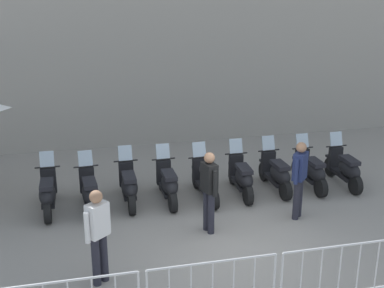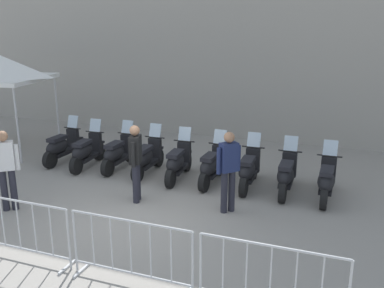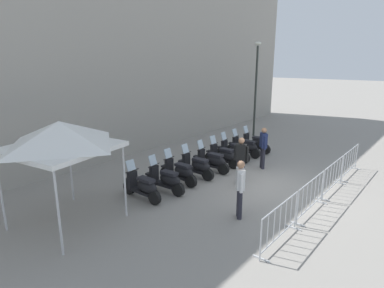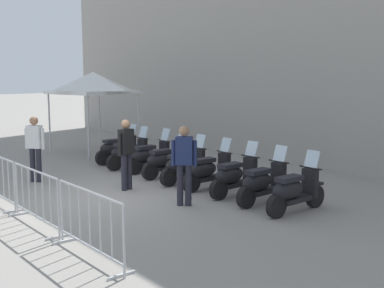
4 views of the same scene
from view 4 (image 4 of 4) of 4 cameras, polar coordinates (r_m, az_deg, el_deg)
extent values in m
plane|color=gray|center=(11.41, -10.16, -6.21)|extent=(120.00, 120.00, 0.00)
cylinder|color=black|center=(15.97, -6.51, -1.17)|extent=(0.23, 0.50, 0.48)
cylinder|color=black|center=(15.36, -10.43, -1.62)|extent=(0.23, 0.50, 0.48)
cube|color=black|center=(15.64, -8.43, -1.25)|extent=(0.43, 0.90, 0.10)
ellipsoid|color=black|center=(15.47, -9.35, -0.47)|extent=(0.51, 0.89, 0.40)
cube|color=black|center=(15.46, -9.26, 0.35)|extent=(0.39, 0.64, 0.10)
cube|color=black|center=(15.82, -7.10, -0.13)|extent=(0.36, 0.20, 0.60)
cylinder|color=black|center=(15.78, -7.12, 1.06)|extent=(0.56, 0.14, 0.04)
cube|color=silver|center=(15.78, -6.97, 1.72)|extent=(0.34, 0.20, 0.35)
cube|color=black|center=(15.92, -6.52, -0.21)|extent=(0.26, 0.35, 0.06)
cylinder|color=black|center=(15.19, -5.25, -1.62)|extent=(0.19, 0.49, 0.48)
cylinder|color=black|center=(14.47, -9.12, -2.18)|extent=(0.19, 0.49, 0.48)
cube|color=black|center=(14.82, -7.14, -1.74)|extent=(0.37, 0.89, 0.10)
ellipsoid|color=black|center=(14.62, -8.04, -0.94)|extent=(0.44, 0.87, 0.40)
cube|color=black|center=(14.60, -7.96, -0.07)|extent=(0.34, 0.63, 0.10)
cube|color=black|center=(15.03, -5.82, -0.54)|extent=(0.35, 0.17, 0.60)
cylinder|color=black|center=(14.98, -5.84, 0.71)|extent=(0.56, 0.09, 0.04)
cube|color=silver|center=(14.99, -5.70, 1.41)|extent=(0.33, 0.17, 0.35)
cube|color=black|center=(15.15, -5.26, -0.62)|extent=(0.23, 0.34, 0.06)
cylinder|color=black|center=(14.53, -2.66, -2.04)|extent=(0.22, 0.50, 0.48)
cylinder|color=black|center=(13.84, -6.79, -2.60)|extent=(0.22, 0.50, 0.48)
cube|color=black|center=(14.17, -4.68, -2.16)|extent=(0.42, 0.90, 0.10)
ellipsoid|color=black|center=(13.97, -5.63, -1.31)|extent=(0.50, 0.89, 0.40)
cube|color=black|center=(13.96, -5.54, -0.41)|extent=(0.38, 0.64, 0.10)
cube|color=black|center=(14.37, -3.27, -0.91)|extent=(0.36, 0.20, 0.60)
cylinder|color=black|center=(14.32, -3.28, 0.40)|extent=(0.56, 0.13, 0.04)
cube|color=silver|center=(14.33, -3.12, 1.13)|extent=(0.34, 0.19, 0.35)
cube|color=black|center=(14.48, -2.67, -0.99)|extent=(0.25, 0.35, 0.06)
cylinder|color=black|center=(13.79, -0.73, -2.58)|extent=(0.21, 0.50, 0.48)
cylinder|color=black|center=(13.05, -4.94, -3.22)|extent=(0.21, 0.50, 0.48)
cube|color=black|center=(13.41, -2.78, -2.72)|extent=(0.41, 0.90, 0.10)
ellipsoid|color=black|center=(13.20, -3.75, -1.85)|extent=(0.48, 0.89, 0.40)
cube|color=black|center=(13.18, -3.65, -0.89)|extent=(0.37, 0.64, 0.10)
cube|color=black|center=(13.62, -1.34, -1.39)|extent=(0.36, 0.19, 0.60)
cylinder|color=black|center=(13.57, -1.34, -0.02)|extent=(0.56, 0.12, 0.04)
cube|color=silver|center=(13.58, -1.18, 0.75)|extent=(0.34, 0.19, 0.35)
cube|color=black|center=(13.75, -0.74, -1.47)|extent=(0.25, 0.35, 0.06)
cylinder|color=black|center=(13.10, 1.40, -3.15)|extent=(0.19, 0.49, 0.48)
cylinder|color=black|center=(12.28, -2.76, -3.92)|extent=(0.19, 0.49, 0.48)
cube|color=black|center=(12.67, -0.61, -3.35)|extent=(0.37, 0.89, 0.10)
ellipsoid|color=black|center=(12.44, -1.56, -2.44)|extent=(0.45, 0.87, 0.40)
cube|color=black|center=(12.43, -1.46, -1.42)|extent=(0.34, 0.63, 0.10)
cube|color=black|center=(12.91, 0.81, -1.91)|extent=(0.35, 0.18, 0.60)
cylinder|color=black|center=(12.86, 0.81, -0.47)|extent=(0.56, 0.10, 0.04)
cube|color=silver|center=(12.87, 0.97, 0.35)|extent=(0.33, 0.17, 0.35)
cube|color=black|center=(13.05, 1.40, -1.99)|extent=(0.23, 0.34, 0.06)
cylinder|color=black|center=(12.44, 4.44, -3.78)|extent=(0.23, 0.50, 0.48)
cylinder|color=black|center=(11.67, -0.11, -4.55)|extent=(0.23, 0.50, 0.48)
cube|color=black|center=(12.04, 2.24, -3.97)|extent=(0.45, 0.91, 0.10)
ellipsoid|color=black|center=(11.81, 1.20, -3.00)|extent=(0.52, 0.89, 0.40)
cube|color=black|center=(11.79, 1.32, -1.94)|extent=(0.39, 0.64, 0.10)
cube|color=black|center=(12.26, 3.80, -2.47)|extent=(0.36, 0.20, 0.60)
cylinder|color=black|center=(12.21, 3.82, -0.95)|extent=(0.56, 0.15, 0.04)
cube|color=silver|center=(12.21, 4.00, -0.09)|extent=(0.34, 0.20, 0.35)
cube|color=black|center=(12.39, 4.45, -2.55)|extent=(0.26, 0.35, 0.06)
cylinder|color=black|center=(11.89, 7.40, -4.38)|extent=(0.20, 0.49, 0.48)
cylinder|color=black|center=(11.00, 3.15, -5.34)|extent=(0.20, 0.49, 0.48)
cube|color=black|center=(11.43, 5.36, -4.65)|extent=(0.39, 0.90, 0.10)
ellipsoid|color=black|center=(11.18, 4.40, -3.67)|extent=(0.46, 0.88, 0.40)
cube|color=black|center=(11.16, 4.53, -2.54)|extent=(0.35, 0.63, 0.10)
cube|color=black|center=(11.69, 6.83, -3.03)|extent=(0.36, 0.18, 0.60)
cylinder|color=black|center=(11.63, 6.86, -1.44)|extent=(0.56, 0.11, 0.04)
cube|color=silver|center=(11.64, 7.04, -0.54)|extent=(0.34, 0.18, 0.35)
cube|color=black|center=(11.83, 7.43, -3.10)|extent=(0.24, 0.34, 0.06)
cylinder|color=black|center=(11.29, 10.66, -5.12)|extent=(0.21, 0.49, 0.48)
cylinder|color=black|center=(10.37, 6.38, -6.21)|extent=(0.21, 0.49, 0.48)
cube|color=black|center=(10.81, 8.62, -5.44)|extent=(0.40, 0.90, 0.10)
ellipsoid|color=black|center=(10.55, 7.66, -4.42)|extent=(0.47, 0.88, 0.40)
cube|color=black|center=(10.53, 7.80, -3.23)|extent=(0.36, 0.63, 0.10)
cube|color=black|center=(11.08, 10.11, -3.71)|extent=(0.36, 0.19, 0.60)
cylinder|color=black|center=(11.02, 10.15, -2.03)|extent=(0.56, 0.11, 0.04)
cube|color=silver|center=(11.03, 10.33, -1.08)|extent=(0.34, 0.18, 0.35)
cube|color=black|center=(11.23, 10.70, -3.78)|extent=(0.24, 0.34, 0.06)
cylinder|color=black|center=(10.71, 14.22, -5.96)|extent=(0.22, 0.50, 0.48)
cylinder|color=black|center=(9.76, 9.88, -7.19)|extent=(0.22, 0.50, 0.48)
cube|color=black|center=(10.21, 12.16, -6.33)|extent=(0.42, 0.90, 0.10)
ellipsoid|color=black|center=(9.94, 11.20, -5.27)|extent=(0.49, 0.89, 0.40)
cube|color=black|center=(9.92, 11.35, -4.01)|extent=(0.37, 0.64, 0.10)
cube|color=black|center=(10.49, 13.68, -4.49)|extent=(0.36, 0.19, 0.60)
cylinder|color=black|center=(10.42, 13.74, -2.72)|extent=(0.56, 0.13, 0.04)
cube|color=silver|center=(10.43, 13.93, -1.71)|extent=(0.34, 0.19, 0.35)
cube|color=black|center=(10.64, 14.27, -4.54)|extent=(0.25, 0.35, 0.06)
cube|color=#B2B5B7|center=(10.72, -20.13, -7.40)|extent=(0.11, 0.44, 0.04)
cylinder|color=#B2B5B7|center=(10.53, -20.12, -4.85)|extent=(0.04, 0.04, 1.05)
cylinder|color=#B2B5B7|center=(11.12, -21.28, -3.76)|extent=(0.02, 0.02, 0.87)
cylinder|color=#B2B5B7|center=(10.82, -20.73, -4.05)|extent=(0.02, 0.02, 0.87)
cube|color=#B2B5B7|center=(10.47, -19.61, -7.75)|extent=(0.11, 0.44, 0.04)
cube|color=#B2B5B7|center=(8.84, -15.49, -10.48)|extent=(0.11, 0.44, 0.04)
cylinder|color=#B2B5B7|center=(10.42, -19.90, -4.97)|extent=(0.04, 0.04, 1.05)
cylinder|color=#B2B5B7|center=(8.63, -15.39, -7.44)|extent=(0.04, 0.04, 1.05)
cylinder|color=#B2B5B7|center=(9.40, -18.00, -2.99)|extent=(1.96, 0.36, 0.04)
cylinder|color=#B2B5B7|center=(9.60, -17.77, -8.09)|extent=(1.96, 0.36, 0.04)
cylinder|color=#B2B5B7|center=(10.10, -19.28, -4.82)|extent=(0.02, 0.02, 0.87)
cylinder|color=#B2B5B7|center=(9.79, -18.61, -5.18)|extent=(0.02, 0.02, 0.87)
cylinder|color=#B2B5B7|center=(9.49, -17.89, -5.56)|extent=(0.02, 0.02, 0.87)
cylinder|color=#B2B5B7|center=(9.19, -17.12, -5.97)|extent=(0.02, 0.02, 0.87)
cylinder|color=#B2B5B7|center=(8.90, -16.30, -6.40)|extent=(0.02, 0.02, 0.87)
cube|color=#B2B5B7|center=(8.60, -14.71, -10.98)|extent=(0.11, 0.44, 0.04)
cube|color=#B2B5B7|center=(7.09, -8.26, -15.00)|extent=(0.11, 0.44, 0.04)
cylinder|color=#B2B5B7|center=(8.52, -15.06, -7.62)|extent=(0.04, 0.04, 1.05)
cylinder|color=#B2B5B7|center=(6.85, -8.00, -11.32)|extent=(0.04, 0.04, 1.05)
cylinder|color=#B2B5B7|center=(7.53, -12.05, -5.46)|extent=(1.96, 0.36, 0.04)
cylinder|color=#B2B5B7|center=(7.77, -11.86, -11.71)|extent=(1.96, 0.36, 0.04)
cylinder|color=#B2B5B7|center=(8.21, -14.11, -7.53)|extent=(0.02, 0.02, 0.87)
cylinder|color=#B2B5B7|center=(7.92, -13.07, -8.07)|extent=(0.02, 0.02, 0.87)
cylinder|color=#B2B5B7|center=(7.64, -11.95, -8.64)|extent=(0.02, 0.02, 0.87)
cylinder|color=#B2B5B7|center=(7.36, -10.74, -9.25)|extent=(0.02, 0.02, 0.87)
cylinder|color=#B2B5B7|center=(7.09, -9.43, -9.91)|extent=(0.02, 0.02, 0.87)
cylinder|color=#23232D|center=(10.45, -0.43, -4.86)|extent=(0.14, 0.14, 0.90)
cylinder|color=#23232D|center=(10.47, -1.42, -4.84)|extent=(0.14, 0.14, 0.90)
cube|color=navy|center=(10.32, -0.94, -0.79)|extent=(0.42, 0.39, 0.60)
sphere|color=#9E7051|center=(10.26, -0.94, 1.53)|extent=(0.22, 0.22, 0.22)
cylinder|color=navy|center=(10.31, 0.34, -1.08)|extent=(0.09, 0.09, 0.55)
cylinder|color=navy|center=(10.35, -2.20, -1.05)|extent=(0.09, 0.09, 0.55)
cylinder|color=#23232D|center=(13.46, -18.20, -2.35)|extent=(0.14, 0.14, 0.90)
cylinder|color=#23232D|center=(13.37, -17.53, -2.38)|extent=(0.14, 0.14, 0.90)
cube|color=silver|center=(13.31, -18.00, 0.81)|extent=(0.42, 0.37, 0.60)
sphere|color=#9E7051|center=(13.26, -18.08, 2.61)|extent=(0.22, 0.22, 0.22)
cylinder|color=silver|center=(13.43, -18.84, 0.62)|extent=(0.09, 0.09, 0.55)
cylinder|color=silver|center=(13.20, -17.13, 0.58)|extent=(0.09, 0.09, 0.55)
cylinder|color=#23232D|center=(12.06, -7.40, -3.18)|extent=(0.14, 0.14, 0.90)
cylinder|color=#23232D|center=(11.93, -7.98, -3.31)|extent=(0.14, 0.14, 0.90)
cube|color=black|center=(11.87, -7.75, 0.31)|extent=(0.26, 0.38, 0.60)
sphere|color=#9E7051|center=(11.82, -7.79, 2.32)|extent=(0.22, 0.22, 0.22)
cylinder|color=black|center=(12.05, -7.01, 0.19)|extent=(0.09, 0.09, 0.55)
cylinder|color=black|center=(11.71, -8.51, -0.06)|extent=(0.09, 0.09, 0.55)
cylinder|color=silver|center=(18.05, -16.39, 2.29)|extent=(0.06, 0.06, 2.15)
cylinder|color=silver|center=(16.21, -12.08, 1.82)|extent=(0.06, 0.06, 2.15)
cylinder|color=silver|center=(19.34, -10.79, 2.84)|extent=(0.06, 0.06, 2.15)
cylinder|color=silver|center=(17.64, -6.26, 2.45)|extent=(0.06, 0.06, 2.15)
cube|color=white|center=(17.70, -11.48, 6.00)|extent=(2.49, 2.49, 0.12)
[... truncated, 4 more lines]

